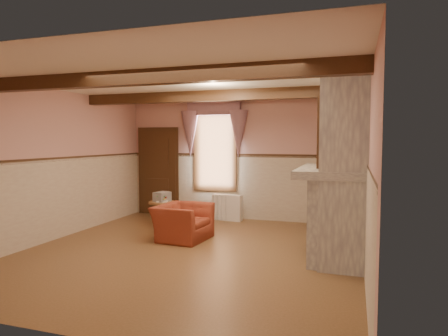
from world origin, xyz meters
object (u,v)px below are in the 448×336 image
(bowl, at_px, (332,166))
(radiator, at_px, (227,207))
(oil_lamp, at_px, (335,157))
(mantel_clock, at_px, (335,160))
(side_table, at_px, (162,214))
(armchair, at_px, (183,222))

(bowl, bearing_deg, radiator, 136.42)
(bowl, height_order, oil_lamp, oil_lamp)
(bowl, height_order, mantel_clock, mantel_clock)
(mantel_clock, bearing_deg, oil_lamp, 90.00)
(side_table, xyz_separation_m, mantel_clock, (3.57, -0.48, 1.25))
(armchair, height_order, radiator, armchair)
(armchair, height_order, side_table, armchair)
(armchair, relative_size, oil_lamp, 3.59)
(armchair, distance_m, oil_lamp, 3.02)
(mantel_clock, xyz_separation_m, oil_lamp, (0.00, 0.20, 0.04))
(oil_lamp, bearing_deg, radiator, 150.17)
(side_table, height_order, bowl, bowl)
(oil_lamp, bearing_deg, bowl, -90.00)
(side_table, height_order, mantel_clock, mantel_clock)
(bowl, distance_m, oil_lamp, 0.93)
(radiator, bearing_deg, armchair, -91.42)
(armchair, bearing_deg, bowl, -92.92)
(armchair, xyz_separation_m, mantel_clock, (2.71, 0.35, 1.19))
(radiator, height_order, oil_lamp, oil_lamp)
(mantel_clock, bearing_deg, bowl, -90.00)
(radiator, height_order, mantel_clock, mantel_clock)
(radiator, xyz_separation_m, mantel_clock, (2.46, -1.60, 1.22))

